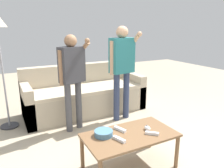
{
  "coord_description": "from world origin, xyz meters",
  "views": [
    {
      "loc": [
        -1.26,
        -2.03,
        1.55
      ],
      "look_at": [
        -0.01,
        0.35,
        0.83
      ],
      "focal_mm": 34.76,
      "sensor_mm": 36.0,
      "label": 1
    }
  ],
  "objects_px": {
    "game_remote_nunchuk": "(147,128)",
    "game_remote_wand_spare": "(119,139)",
    "couch": "(85,95)",
    "game_remote_wand_near": "(120,129)",
    "player_right": "(122,63)",
    "player_left": "(72,72)",
    "snack_bowl": "(104,133)",
    "coffee_table": "(130,138)",
    "game_remote_wand_far": "(152,133)"
  },
  "relations": [
    {
      "from": "game_remote_wand_spare",
      "to": "player_left",
      "type": "bearing_deg",
      "value": 93.13
    },
    {
      "from": "game_remote_wand_far",
      "to": "snack_bowl",
      "type": "bearing_deg",
      "value": 155.12
    },
    {
      "from": "coffee_table",
      "to": "game_remote_wand_near",
      "type": "xyz_separation_m",
      "value": [
        -0.06,
        0.13,
        0.06
      ]
    },
    {
      "from": "player_right",
      "to": "game_remote_wand_spare",
      "type": "distance_m",
      "value": 1.59
    },
    {
      "from": "player_left",
      "to": "game_remote_wand_near",
      "type": "xyz_separation_m",
      "value": [
        0.19,
        -1.08,
        -0.48
      ]
    },
    {
      "from": "snack_bowl",
      "to": "player_left",
      "type": "relative_size",
      "value": 0.14
    },
    {
      "from": "coffee_table",
      "to": "player_right",
      "type": "xyz_separation_m",
      "value": [
        0.6,
        1.21,
        0.61
      ]
    },
    {
      "from": "game_remote_nunchuk",
      "to": "player_right",
      "type": "height_order",
      "value": "player_right"
    },
    {
      "from": "couch",
      "to": "player_left",
      "type": "height_order",
      "value": "player_left"
    },
    {
      "from": "couch",
      "to": "snack_bowl",
      "type": "xyz_separation_m",
      "value": [
        -0.44,
        -1.74,
        0.14
      ]
    },
    {
      "from": "snack_bowl",
      "to": "couch",
      "type": "bearing_deg",
      "value": 75.91
    },
    {
      "from": "snack_bowl",
      "to": "game_remote_wand_far",
      "type": "relative_size",
      "value": 1.52
    },
    {
      "from": "game_remote_wand_far",
      "to": "game_remote_wand_near",
      "type": "bearing_deg",
      "value": 136.9
    },
    {
      "from": "coffee_table",
      "to": "game_remote_nunchuk",
      "type": "height_order",
      "value": "game_remote_nunchuk"
    },
    {
      "from": "player_left",
      "to": "game_remote_wand_spare",
      "type": "height_order",
      "value": "player_left"
    },
    {
      "from": "coffee_table",
      "to": "snack_bowl",
      "type": "distance_m",
      "value": 0.3
    },
    {
      "from": "coffee_table",
      "to": "game_remote_wand_far",
      "type": "relative_size",
      "value": 7.68
    },
    {
      "from": "game_remote_nunchuk",
      "to": "game_remote_wand_near",
      "type": "xyz_separation_m",
      "value": [
        -0.28,
        0.13,
        -0.01
      ]
    },
    {
      "from": "couch",
      "to": "game_remote_nunchuk",
      "type": "distance_m",
      "value": 1.85
    },
    {
      "from": "game_remote_wand_near",
      "to": "game_remote_wand_spare",
      "type": "xyz_separation_m",
      "value": [
        -0.12,
        -0.19,
        0.0
      ]
    },
    {
      "from": "couch",
      "to": "game_remote_wand_far",
      "type": "xyz_separation_m",
      "value": [
        0.04,
        -1.96,
        0.12
      ]
    },
    {
      "from": "couch",
      "to": "game_remote_nunchuk",
      "type": "relative_size",
      "value": 24.57
    },
    {
      "from": "game_remote_wand_near",
      "to": "game_remote_wand_spare",
      "type": "height_order",
      "value": "same"
    },
    {
      "from": "coffee_table",
      "to": "player_right",
      "type": "relative_size",
      "value": 0.64
    },
    {
      "from": "game_remote_nunchuk",
      "to": "player_left",
      "type": "distance_m",
      "value": 1.39
    },
    {
      "from": "game_remote_nunchuk",
      "to": "player_left",
      "type": "bearing_deg",
      "value": 110.99
    },
    {
      "from": "couch",
      "to": "snack_bowl",
      "type": "bearing_deg",
      "value": -104.09
    },
    {
      "from": "couch",
      "to": "game_remote_nunchuk",
      "type": "height_order",
      "value": "couch"
    },
    {
      "from": "game_remote_wand_far",
      "to": "game_remote_wand_spare",
      "type": "xyz_separation_m",
      "value": [
        -0.38,
        0.05,
        -0.0
      ]
    },
    {
      "from": "player_left",
      "to": "snack_bowl",
      "type": "bearing_deg",
      "value": -91.41
    },
    {
      "from": "game_remote_nunchuk",
      "to": "game_remote_wand_spare",
      "type": "bearing_deg",
      "value": -171.93
    },
    {
      "from": "game_remote_wand_far",
      "to": "player_left",
      "type": "bearing_deg",
      "value": 108.66
    },
    {
      "from": "player_right",
      "to": "player_left",
      "type": "distance_m",
      "value": 0.84
    },
    {
      "from": "game_remote_nunchuk",
      "to": "game_remote_wand_far",
      "type": "relative_size",
      "value": 0.67
    },
    {
      "from": "game_remote_nunchuk",
      "to": "snack_bowl",
      "type": "bearing_deg",
      "value": 167.42
    },
    {
      "from": "player_right",
      "to": "snack_bowl",
      "type": "bearing_deg",
      "value": -127.98
    },
    {
      "from": "coffee_table",
      "to": "game_remote_wand_far",
      "type": "xyz_separation_m",
      "value": [
        0.21,
        -0.12,
        0.07
      ]
    },
    {
      "from": "player_right",
      "to": "player_left",
      "type": "bearing_deg",
      "value": -179.92
    },
    {
      "from": "couch",
      "to": "game_remote_wand_near",
      "type": "distance_m",
      "value": 1.73
    },
    {
      "from": "game_remote_nunchuk",
      "to": "game_remote_wand_spare",
      "type": "relative_size",
      "value": 0.54
    },
    {
      "from": "coffee_table",
      "to": "game_remote_nunchuk",
      "type": "distance_m",
      "value": 0.24
    },
    {
      "from": "game_remote_nunchuk",
      "to": "game_remote_wand_far",
      "type": "height_order",
      "value": "game_remote_nunchuk"
    },
    {
      "from": "player_left",
      "to": "game_remote_wand_near",
      "type": "relative_size",
      "value": 8.69
    },
    {
      "from": "couch",
      "to": "game_remote_wand_near",
      "type": "bearing_deg",
      "value": -97.38
    },
    {
      "from": "couch",
      "to": "game_remote_wand_near",
      "type": "xyz_separation_m",
      "value": [
        -0.22,
        -1.71,
        0.12
      ]
    },
    {
      "from": "snack_bowl",
      "to": "game_remote_nunchuk",
      "type": "distance_m",
      "value": 0.51
    },
    {
      "from": "game_remote_wand_far",
      "to": "player_right",
      "type": "bearing_deg",
      "value": 73.65
    },
    {
      "from": "coffee_table",
      "to": "game_remote_wand_spare",
      "type": "bearing_deg",
      "value": -159.25
    },
    {
      "from": "player_right",
      "to": "game_remote_wand_far",
      "type": "bearing_deg",
      "value": -106.35
    },
    {
      "from": "game_remote_nunchuk",
      "to": "game_remote_wand_spare",
      "type": "xyz_separation_m",
      "value": [
        -0.4,
        -0.06,
        -0.01
      ]
    }
  ]
}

